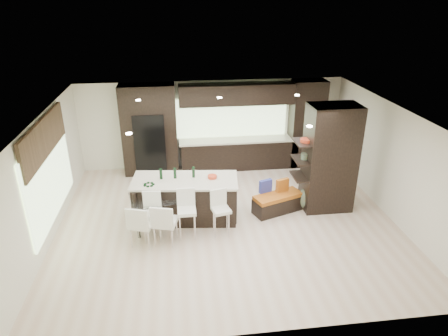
{
  "coord_description": "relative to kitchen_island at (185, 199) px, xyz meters",
  "views": [
    {
      "loc": [
        -1.12,
        -8.25,
        5.14
      ],
      "look_at": [
        0.0,
        0.6,
        1.15
      ],
      "focal_mm": 32.0,
      "sensor_mm": 36.0,
      "label": 1
    }
  ],
  "objects": [
    {
      "name": "ceiling",
      "position": [
        0.98,
        -0.3,
        2.18
      ],
      "size": [
        8.0,
        7.0,
        0.02
      ],
      "primitive_type": "cube",
      "color": "white",
      "rests_on": "ground"
    },
    {
      "name": "chair_near",
      "position": [
        -0.48,
        -1.01,
        -0.06
      ],
      "size": [
        0.61,
        0.61,
        0.92
      ],
      "primitive_type": "cube",
      "rotation": [
        0.0,
        0.0,
        -0.27
      ],
      "color": "white",
      "rests_on": "ground"
    },
    {
      "name": "chair_far",
      "position": [
        -0.97,
        -1.01,
        -0.06
      ],
      "size": [
        0.63,
        0.63,
        0.92
      ],
      "primitive_type": "cube",
      "rotation": [
        0.0,
        0.0,
        -0.32
      ],
      "color": "white",
      "rests_on": "ground"
    },
    {
      "name": "bench",
      "position": [
        2.3,
        0.01,
        -0.28
      ],
      "size": [
        1.34,
        0.88,
        0.48
      ],
      "primitive_type": "cube",
      "rotation": [
        0.0,
        0.0,
        0.35
      ],
      "color": "black",
      "rests_on": "ground"
    },
    {
      "name": "left_wall",
      "position": [
        -3.02,
        -0.3,
        0.83
      ],
      "size": [
        0.02,
        7.0,
        2.7
      ],
      "primitive_type": "cube",
      "color": "white",
      "rests_on": "ground"
    },
    {
      "name": "back_cabinetry",
      "position": [
        1.48,
        2.87,
        0.83
      ],
      "size": [
        6.8,
        0.68,
        2.7
      ],
      "primitive_type": "cube",
      "color": "black",
      "rests_on": "ground"
    },
    {
      "name": "stool_right",
      "position": [
        0.77,
        -0.83,
        -0.09
      ],
      "size": [
        0.46,
        0.46,
        0.87
      ],
      "primitive_type": "cube",
      "rotation": [
        0.0,
        0.0,
        0.23
      ],
      "color": "white",
      "rests_on": "ground"
    },
    {
      "name": "back_wall",
      "position": [
        0.98,
        3.2,
        0.83
      ],
      "size": [
        8.0,
        0.02,
        2.7
      ],
      "primitive_type": "cube",
      "color": "white",
      "rests_on": "ground"
    },
    {
      "name": "kitchen_island",
      "position": [
        0.0,
        0.0,
        0.0
      ],
      "size": [
        2.61,
        1.35,
        1.04
      ],
      "primitive_type": "cube",
      "rotation": [
        0.0,
        0.0,
        -0.11
      ],
      "color": "black",
      "rests_on": "ground"
    },
    {
      "name": "ground",
      "position": [
        0.98,
        -0.3,
        -0.52
      ],
      "size": [
        8.0,
        8.0,
        0.0
      ],
      "primitive_type": "plane",
      "color": "beige",
      "rests_on": "ground"
    },
    {
      "name": "chair_end",
      "position": [
        0.6,
        -0.24,
        -0.13
      ],
      "size": [
        0.43,
        0.43,
        0.79
      ],
      "primitive_type": "cube",
      "rotation": [
        0.0,
        0.0,
        1.58
      ],
      "color": "white",
      "rests_on": "ground"
    },
    {
      "name": "refrigerator",
      "position": [
        -0.92,
        2.82,
        0.43
      ],
      "size": [
        0.9,
        0.68,
        1.9
      ],
      "primitive_type": "cube",
      "color": "black",
      "rests_on": "ground"
    },
    {
      "name": "stool_mid",
      "position": [
        0.0,
        -0.84,
        -0.06
      ],
      "size": [
        0.41,
        0.41,
        0.92
      ],
      "primitive_type": "cube",
      "rotation": [
        0.0,
        0.0,
        0.01
      ],
      "color": "white",
      "rests_on": "ground"
    },
    {
      "name": "window_back",
      "position": [
        1.58,
        3.16,
        1.03
      ],
      "size": [
        3.4,
        0.04,
        1.2
      ],
      "primitive_type": "cube",
      "color": "#B2D199",
      "rests_on": "back_wall"
    },
    {
      "name": "window_left",
      "position": [
        -2.98,
        -0.1,
        0.83
      ],
      "size": [
        0.04,
        3.2,
        1.9
      ],
      "primitive_type": "cube",
      "color": "#B2D199",
      "rests_on": "left_wall"
    },
    {
      "name": "dining_table",
      "position": [
        -0.48,
        -0.24,
        -0.14
      ],
      "size": [
        1.73,
        1.2,
        0.76
      ],
      "primitive_type": "cube",
      "rotation": [
        0.0,
        0.0,
        0.22
      ],
      "color": "white",
      "rests_on": "ground"
    },
    {
      "name": "floor_vase",
      "position": [
        3.05,
        0.08,
        0.04
      ],
      "size": [
        0.45,
        0.45,
        1.12
      ],
      "primitive_type": null,
      "rotation": [
        0.0,
        0.0,
        -0.1
      ],
      "color": "#4A583F",
      "rests_on": "ground"
    },
    {
      "name": "right_wall",
      "position": [
        4.98,
        -0.3,
        0.83
      ],
      "size": [
        0.02,
        7.0,
        2.7
      ],
      "primitive_type": "cube",
      "color": "white",
      "rests_on": "ground"
    },
    {
      "name": "stool_left",
      "position": [
        -0.77,
        -0.84,
        -0.07
      ],
      "size": [
        0.44,
        0.44,
        0.9
      ],
      "primitive_type": "cube",
      "rotation": [
        0.0,
        0.0,
        -0.1
      ],
      "color": "white",
      "rests_on": "ground"
    },
    {
      "name": "partition_column",
      "position": [
        3.58,
        0.1,
        0.83
      ],
      "size": [
        1.2,
        0.8,
        2.7
      ],
      "primitive_type": "cube",
      "color": "black",
      "rests_on": "ground"
    },
    {
      "name": "ceiling_spots",
      "position": [
        0.98,
        -0.05,
        2.16
      ],
      "size": [
        4.0,
        3.0,
        0.02
      ],
      "primitive_type": "cube",
      "color": "white",
      "rests_on": "ceiling"
    },
    {
      "name": "stone_accent",
      "position": [
        -2.95,
        -0.1,
        1.73
      ],
      "size": [
        0.08,
        3.0,
        0.8
      ],
      "primitive_type": "cube",
      "color": "brown",
      "rests_on": "left_wall"
    }
  ]
}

